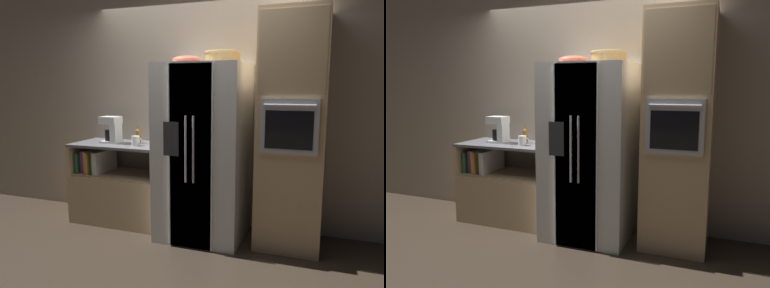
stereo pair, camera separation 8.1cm
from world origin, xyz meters
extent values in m
plane|color=#382D23|center=(0.00, 0.00, 0.00)|extent=(20.00, 20.00, 0.00)
cube|color=tan|center=(0.00, 0.49, 1.40)|extent=(12.00, 0.06, 2.80)
cube|color=tan|center=(-0.85, 0.15, 0.28)|extent=(1.11, 0.62, 0.56)
cube|color=tan|center=(-0.85, 0.15, 0.57)|extent=(1.06, 0.57, 0.02)
cube|color=tan|center=(-1.38, 0.15, 0.73)|extent=(0.04, 0.62, 0.34)
cube|color=tan|center=(-0.31, 0.15, 0.73)|extent=(0.04, 0.62, 0.34)
cube|color=slate|center=(-0.85, 0.15, 0.91)|extent=(1.11, 0.62, 0.03)
cube|color=#337A4C|center=(-1.33, 0.12, 0.69)|extent=(0.04, 0.38, 0.24)
cube|color=#934784|center=(-1.27, 0.12, 0.70)|extent=(0.05, 0.31, 0.26)
cube|color=silver|center=(-1.22, 0.12, 0.70)|extent=(0.04, 0.35, 0.26)
cube|color=orange|center=(-1.17, 0.12, 0.70)|extent=(0.03, 0.44, 0.25)
cube|color=#337A4C|center=(-1.13, 0.12, 0.71)|extent=(0.05, 0.35, 0.27)
cube|color=silver|center=(-1.06, 0.12, 0.70)|extent=(0.06, 0.45, 0.26)
cube|color=white|center=(0.19, 0.06, 0.91)|extent=(0.87, 0.79, 1.81)
cube|color=white|center=(0.19, -0.34, 0.91)|extent=(0.43, 0.02, 1.78)
cube|color=white|center=(0.20, -0.34, 0.91)|extent=(0.43, 0.02, 1.78)
cylinder|color=#B2B2B7|center=(0.15, -0.37, 1.00)|extent=(0.02, 0.02, 0.63)
cylinder|color=#B2B2B7|center=(0.23, -0.37, 1.00)|extent=(0.02, 0.02, 0.63)
cube|color=#2D2D33|center=(0.00, -0.36, 1.09)|extent=(0.16, 0.01, 0.33)
cube|color=tan|center=(1.08, 0.14, 1.14)|extent=(0.62, 0.64, 2.29)
cube|color=#ADADB2|center=(1.08, -0.20, 1.23)|extent=(0.51, 0.04, 0.49)
cube|color=black|center=(1.08, -0.22, 1.20)|extent=(0.42, 0.01, 0.34)
cylinder|color=#B2B2B7|center=(1.08, -0.24, 1.42)|extent=(0.45, 0.02, 0.02)
cube|color=tan|center=(1.08, -0.19, 1.88)|extent=(0.58, 0.01, 0.73)
cylinder|color=tan|center=(0.37, 0.11, 1.87)|extent=(0.35, 0.35, 0.10)
torus|color=tan|center=(0.37, 0.11, 1.92)|extent=(0.37, 0.37, 0.03)
ellipsoid|color=#DB664C|center=(0.03, 0.01, 1.85)|extent=(0.29, 0.29, 0.07)
cylinder|color=brown|center=(-0.67, 0.23, 1.00)|extent=(0.06, 0.06, 0.15)
cone|color=brown|center=(-0.67, 0.23, 1.09)|extent=(0.06, 0.06, 0.03)
cylinder|color=brown|center=(-0.67, 0.23, 1.12)|extent=(0.02, 0.02, 0.02)
cylinder|color=silver|center=(-0.61, 0.06, 0.98)|extent=(0.09, 0.09, 0.11)
torus|color=silver|center=(-0.56, 0.06, 0.98)|extent=(0.07, 0.01, 0.07)
cube|color=white|center=(-0.98, 0.15, 0.94)|extent=(0.21, 0.19, 0.02)
cylinder|color=black|center=(-1.00, 0.15, 1.02)|extent=(0.11, 0.11, 0.13)
cube|color=white|center=(-0.91, 0.15, 1.08)|extent=(0.07, 0.16, 0.31)
cube|color=white|center=(-0.98, 0.15, 1.19)|extent=(0.21, 0.19, 0.09)
camera|label=1|loc=(1.41, -3.59, 1.59)|focal=35.00mm
camera|label=2|loc=(1.48, -3.56, 1.59)|focal=35.00mm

